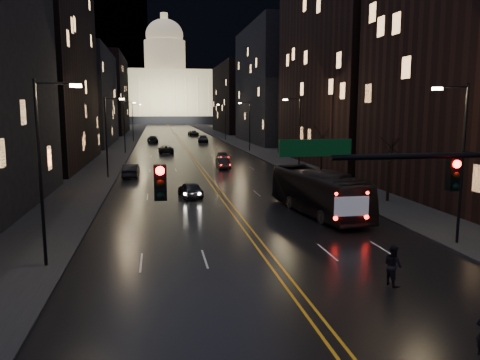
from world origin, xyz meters
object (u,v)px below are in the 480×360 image
oncoming_car_a (190,190)px  receding_car_a (223,163)px  oncoming_car_b (131,171)px  pedestrian_b (393,265)px  bus (318,192)px

oncoming_car_a → receding_car_a: bearing=-114.2°
oncoming_car_a → oncoming_car_b: oncoming_car_b is taller
oncoming_car_b → pedestrian_b: bearing=112.0°
receding_car_a → pedestrian_b: pedestrian_b is taller
oncoming_car_b → bus: bearing=126.1°
bus → oncoming_car_b: (-14.44, 21.40, -0.84)m
bus → oncoming_car_a: bearing=130.0°
bus → pedestrian_b: size_ratio=6.34×
bus → receding_car_a: size_ratio=2.70×
pedestrian_b → bus: bearing=-18.6°
receding_car_a → oncoming_car_a: bearing=-105.7°
bus → oncoming_car_a: 11.92m
oncoming_car_b → receding_car_a: (11.29, 5.84, -0.07)m
bus → receding_car_a: bus is taller
oncoming_car_a → receding_car_a: receding_car_a is taller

